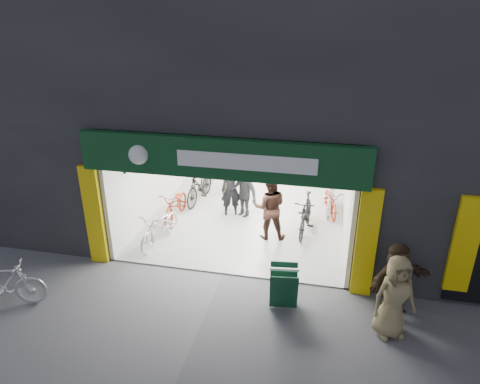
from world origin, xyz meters
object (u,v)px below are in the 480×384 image
(bike_right_front, at_px, (306,214))
(pedestrian_near, at_px, (394,297))
(bike_left_front, at_px, (160,227))
(parked_bike, at_px, (3,284))
(sandwich_board, at_px, (284,286))

(bike_right_front, relative_size, pedestrian_near, 1.07)
(bike_left_front, relative_size, parked_bike, 1.05)
(parked_bike, height_order, sandwich_board, parked_bike)
(bike_left_front, xyz_separation_m, pedestrian_near, (5.82, -2.44, 0.39))
(parked_bike, relative_size, pedestrian_near, 1.02)
(bike_left_front, relative_size, sandwich_board, 2.04)
(bike_left_front, distance_m, bike_right_front, 4.12)
(bike_right_front, xyz_separation_m, sandwich_board, (-0.22, -3.47, -0.06))
(sandwich_board, bearing_deg, bike_left_front, 144.10)
(parked_bike, xyz_separation_m, pedestrian_near, (8.11, 0.82, 0.34))
(bike_left_front, height_order, pedestrian_near, pedestrian_near)
(bike_right_front, bearing_deg, pedestrian_near, -58.05)
(pedestrian_near, relative_size, sandwich_board, 1.91)
(parked_bike, relative_size, sandwich_board, 1.95)
(bike_right_front, distance_m, sandwich_board, 3.48)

